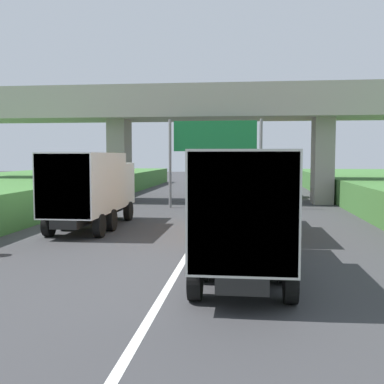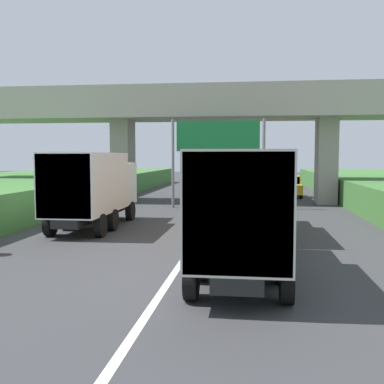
% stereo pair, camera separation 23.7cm
% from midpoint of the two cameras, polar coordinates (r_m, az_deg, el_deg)
% --- Properties ---
extents(lane_centre_stripe, '(0.20, 98.64, 0.01)m').
position_cam_midpoint_polar(lane_centre_stripe, '(26.08, 2.04, -2.83)').
color(lane_centre_stripe, white).
rests_on(lane_centre_stripe, ground).
extents(overpass_bridge, '(40.00, 4.80, 8.10)m').
position_cam_midpoint_polar(overpass_bridge, '(33.30, 3.08, 9.33)').
color(overpass_bridge, '#9E998E').
rests_on(overpass_bridge, ground).
extents(overhead_highway_sign, '(5.88, 0.18, 5.60)m').
position_cam_midpoint_polar(overhead_highway_sign, '(29.27, 2.60, 6.11)').
color(overhead_highway_sign, slate).
rests_on(overhead_highway_sign, ground).
extents(truck_silver, '(2.44, 7.30, 3.44)m').
position_cam_midpoint_polar(truck_silver, '(12.73, 5.78, -1.75)').
color(truck_silver, black).
rests_on(truck_silver, ground).
extents(truck_white, '(2.44, 7.30, 3.44)m').
position_cam_midpoint_polar(truck_white, '(21.60, -12.50, 0.71)').
color(truck_white, black).
rests_on(truck_white, ground).
extents(truck_orange, '(2.44, 7.30, 3.44)m').
position_cam_midpoint_polar(truck_orange, '(20.08, 6.29, 0.51)').
color(truck_orange, black).
rests_on(truck_orange, ground).
extents(truck_red, '(2.44, 7.30, 3.44)m').
position_cam_midpoint_polar(truck_red, '(57.41, 6.10, 3.05)').
color(truck_red, black).
rests_on(truck_red, ground).
extents(car_blue, '(1.86, 4.10, 1.72)m').
position_cam_midpoint_polar(car_blue, '(47.32, 6.09, 1.45)').
color(car_blue, '#233D9E').
rests_on(car_blue, ground).
extents(car_yellow, '(1.86, 4.10, 1.72)m').
position_cam_midpoint_polar(car_yellow, '(38.06, 11.18, 0.67)').
color(car_yellow, gold).
rests_on(car_yellow, ground).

